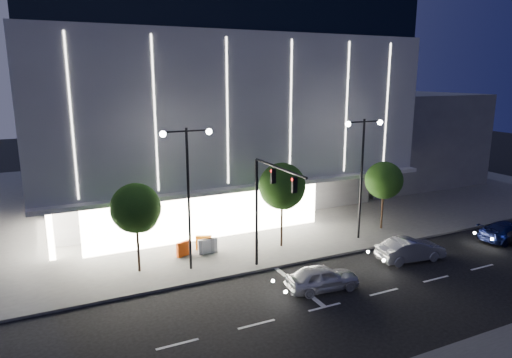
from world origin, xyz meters
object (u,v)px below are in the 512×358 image
object	(u,v)px
street_lamp_west	(188,178)
tree_right	(384,182)
street_lamp_east	(362,161)
barrier_d	(206,246)
car_second	(410,250)
car_third	(509,231)
tree_left	(136,211)
barrier_b	(209,246)
traffic_mast	(267,196)
car_lead	(322,278)
tree_mid	(282,189)
barrier_a	(184,249)
barrier_c	(204,243)

from	to	relation	value
street_lamp_west	tree_right	world-z (taller)	street_lamp_west
street_lamp_east	barrier_d	bearing A→B (deg)	169.93
car_second	car_third	world-z (taller)	car_second
car_third	barrier_d	bearing A→B (deg)	72.86
tree_left	barrier_b	world-z (taller)	tree_left
street_lamp_east	tree_right	size ratio (longest dim) A/B	1.63
traffic_mast	tree_right	world-z (taller)	traffic_mast
car_lead	car_second	size ratio (longest dim) A/B	0.93
street_lamp_west	barrier_b	bearing A→B (deg)	45.58
street_lamp_east	car_lead	size ratio (longest dim) A/B	2.10
car_second	tree_mid	bearing A→B (deg)	55.86
street_lamp_east	barrier_d	distance (m)	12.63
car_second	barrier_a	bearing A→B (deg)	69.44
street_lamp_east	car_lead	xyz separation A→B (m)	(-7.00, -5.73, -5.23)
street_lamp_east	barrier_b	bearing A→B (deg)	169.82
barrier_c	barrier_b	bearing A→B (deg)	-55.37
car_lead	barrier_c	bearing A→B (deg)	32.54
car_lead	car_third	xyz separation A→B (m)	(16.94, 0.82, -0.02)
barrier_b	traffic_mast	bearing A→B (deg)	-70.03
traffic_mast	tree_left	size ratio (longest dim) A/B	1.24
tree_mid	barrier_a	xyz separation A→B (m)	(-6.81, 1.18, -3.68)
barrier_a	barrier_c	distance (m)	1.64
tree_mid	car_second	xyz separation A→B (m)	(6.60, -5.67, -3.58)
car_lead	barrier_d	bearing A→B (deg)	34.97
tree_right	barrier_d	distance (m)	14.71
tree_mid	car_lead	distance (m)	7.72
street_lamp_west	street_lamp_east	bearing A→B (deg)	0.00
traffic_mast	barrier_d	distance (m)	6.79
street_lamp_west	street_lamp_east	xyz separation A→B (m)	(13.00, 0.00, 0.00)
tree_mid	car_second	distance (m)	9.41
barrier_c	traffic_mast	bearing A→B (deg)	-45.54
barrier_d	tree_mid	bearing A→B (deg)	-7.41
car_third	barrier_a	size ratio (longest dim) A/B	4.47
tree_left	barrier_d	distance (m)	5.86
street_lamp_west	car_second	xyz separation A→B (m)	(13.63, -4.65, -5.20)
car_second	barrier_a	world-z (taller)	car_second
tree_left	tree_right	size ratio (longest dim) A/B	1.04
street_lamp_west	street_lamp_east	world-z (taller)	same
tree_left	car_second	size ratio (longest dim) A/B	1.25
tree_left	tree_right	xyz separation A→B (m)	(19.00, -0.00, -0.15)
tree_right	barrier_c	bearing A→B (deg)	173.26
barrier_a	car_second	bearing A→B (deg)	-48.17
traffic_mast	barrier_b	size ratio (longest dim) A/B	6.43
tree_right	barrier_c	distance (m)	14.70
car_third	barrier_b	xyz separation A→B (m)	(-21.00, 6.89, -0.06)
tree_mid	tree_right	bearing A→B (deg)	-0.00
traffic_mast	street_lamp_west	size ratio (longest dim) A/B	0.79
tree_left	car_lead	size ratio (longest dim) A/B	1.34
car_lead	street_lamp_east	bearing A→B (deg)	-44.71
car_second	barrier_d	distance (m)	13.65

